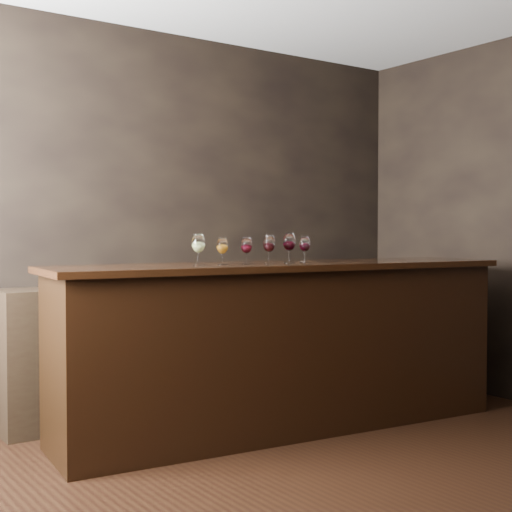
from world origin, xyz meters
TOP-DOWN VIEW (x-y plane):
  - ground at (0.00, 0.00)m, footprint 5.00×5.00m
  - room_shell at (-0.23, 0.11)m, footprint 5.02×4.52m
  - bar_counter at (0.57, 1.16)m, footprint 3.08×0.97m
  - bar_top at (0.57, 1.16)m, footprint 3.19×1.06m
  - back_bar_shelf at (0.26, 2.03)m, footprint 2.59×0.40m
  - glass_white at (-0.07, 1.17)m, footprint 0.08×0.08m
  - glass_amber at (0.11, 1.19)m, footprint 0.07×0.07m
  - glass_red_a at (0.27, 1.15)m, footprint 0.07×0.07m
  - glass_red_b at (0.43, 1.13)m, footprint 0.08×0.08m
  - glass_red_c at (0.59, 1.13)m, footprint 0.08×0.08m
  - glass_red_d at (0.78, 1.20)m, footprint 0.07×0.07m

SIDE VIEW (x-z plane):
  - ground at x=0.00m, z-range 0.00..0.00m
  - back_bar_shelf at x=0.26m, z-range 0.00..0.93m
  - bar_counter at x=0.57m, z-range 0.00..1.06m
  - bar_top at x=0.57m, z-range 1.06..1.10m
  - glass_amber at x=0.11m, z-range 1.13..1.30m
  - glass_red_a at x=0.27m, z-range 1.13..1.30m
  - glass_red_d at x=0.78m, z-range 1.13..1.30m
  - glass_red_b at x=0.43m, z-range 1.13..1.32m
  - glass_white at x=-0.07m, z-range 1.13..1.33m
  - glass_red_c at x=0.59m, z-range 1.13..1.33m
  - room_shell at x=-0.23m, z-range 0.40..3.21m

